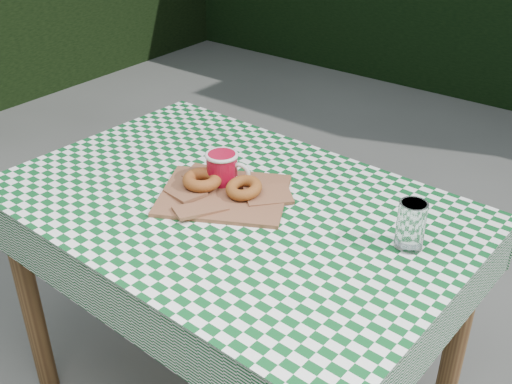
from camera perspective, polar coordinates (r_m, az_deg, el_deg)
table at (r=1.78m, az=-2.07°, el=-11.46°), size 1.20×0.83×0.75m
tablecloth at (r=1.55m, az=-2.33°, el=-0.96°), size 1.22×0.85×0.01m
paper_bag at (r=1.57m, az=-3.03°, el=-0.19°), size 0.40×0.37×0.02m
bagel_front at (r=1.58m, az=-5.05°, el=1.14°), size 0.14×0.14×0.03m
bagel_back at (r=1.54m, az=-1.15°, el=0.39°), size 0.11×0.11×0.03m
coffee_mug at (r=1.60m, az=-3.18°, el=2.13°), size 0.20×0.20×0.09m
drinking_glass at (r=1.39m, az=14.25°, el=-3.04°), size 0.08×0.08×0.11m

